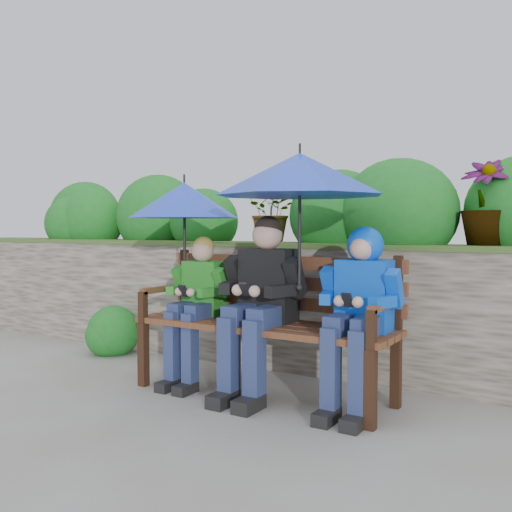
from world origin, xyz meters
The scene contains 8 objects.
ground centered at (0.00, 0.00, 0.00)m, with size 60.00×60.00×0.00m, color slate.
garden_backdrop centered at (0.00, 1.58, 0.65)m, with size 8.00×2.85×1.86m.
park_bench centered at (0.15, 0.01, 0.56)m, with size 1.85×0.54×0.98m.
boy_left centered at (-0.41, -0.07, 0.63)m, with size 0.45×0.51×1.09m.
boy_middle centered at (0.15, -0.08, 0.69)m, with size 0.56×0.65×1.24m.
boy_right centered at (0.84, -0.06, 0.70)m, with size 0.50×0.60×1.16m.
umbrella_left centered at (-0.54, -0.04, 1.36)m, with size 0.82×0.82×0.82m.
umbrella_right centered at (0.44, -0.08, 1.50)m, with size 1.10×1.10×0.95m.
Camera 1 is at (2.12, -3.38, 1.16)m, focal length 40.00 mm.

